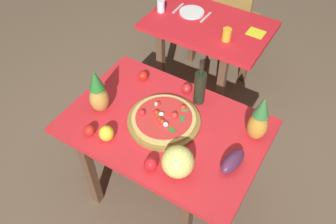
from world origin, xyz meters
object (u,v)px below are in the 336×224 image
(pineapple_right, at_px, (259,120))
(drinking_glass_water, at_px, (161,6))
(bell_pepper, at_px, (106,133))
(drinking_glass_juice, at_px, (227,35))
(knife_utensil, at_px, (206,17))
(background_table, at_px, (208,34))
(dining_chair, at_px, (233,17))
(tomato_beside_pepper, at_px, (151,164))
(fork_utensil, at_px, (178,8))
(melon, at_px, (178,162))
(wine_bottle, at_px, (200,87))
(tomato_by_bottle, at_px, (143,76))
(eggplant, at_px, (233,161))
(pizza_board, at_px, (164,121))
(tomato_at_corner, at_px, (89,130))
(pizza, at_px, (164,118))
(pineapple_left, at_px, (98,93))
(display_table, at_px, (165,133))
(dinner_plate, at_px, (192,12))
(napkin_folded, at_px, (256,33))
(tomato_near_board, at_px, (187,88))

(pineapple_right, xyz_separation_m, drinking_glass_water, (-1.24, 0.89, -0.10))
(bell_pepper, distance_m, drinking_glass_juice, 1.31)
(pineapple_right, height_order, knife_utensil, pineapple_right)
(background_table, bearing_deg, drinking_glass_juice, -31.71)
(dining_chair, relative_size, tomato_beside_pepper, 10.63)
(pineapple_right, distance_m, fork_utensil, 1.53)
(pineapple_right, distance_m, bell_pepper, 0.91)
(drinking_glass_water, bearing_deg, drinking_glass_juice, -7.19)
(pineapple_right, distance_m, melon, 0.54)
(wine_bottle, height_order, tomato_by_bottle, wine_bottle)
(eggplant, xyz_separation_m, fork_utensil, (-1.10, 1.28, -0.04))
(pizza_board, bearing_deg, tomato_at_corner, -136.92)
(tomato_beside_pepper, bearing_deg, dining_chair, 100.27)
(eggplant, xyz_separation_m, knife_utensil, (-0.82, 1.28, -0.04))
(melon, xyz_separation_m, tomato_at_corner, (-0.60, -0.05, -0.06))
(tomato_by_bottle, relative_size, tomato_at_corner, 1.00)
(dining_chair, bearing_deg, tomato_by_bottle, 86.78)
(dining_chair, distance_m, pizza, 1.76)
(bell_pepper, relative_size, knife_utensil, 0.56)
(wine_bottle, height_order, drinking_glass_juice, wine_bottle)
(pineapple_left, xyz_separation_m, drinking_glass_juice, (0.38, 1.12, -0.10))
(display_table, xyz_separation_m, pineapple_left, (-0.43, -0.10, 0.24))
(eggplant, height_order, dinner_plate, eggplant)
(melon, bearing_deg, fork_utensil, 120.15)
(tomato_by_bottle, xyz_separation_m, tomato_beside_pepper, (0.46, -0.60, 0.00))
(pizza_board, height_order, eggplant, eggplant)
(bell_pepper, height_order, tomato_by_bottle, bell_pepper)
(background_table, distance_m, eggplant, 1.45)
(eggplant, xyz_separation_m, napkin_folded, (-0.37, 1.29, -0.04))
(display_table, distance_m, background_table, 1.19)
(pizza_board, distance_m, tomato_near_board, 0.31)
(tomato_near_board, distance_m, drinking_glass_water, 1.04)
(pizza_board, distance_m, bell_pepper, 0.37)
(pineapple_left, distance_m, tomato_beside_pepper, 0.58)
(dinner_plate, bearing_deg, bell_pepper, -81.22)
(bell_pepper, height_order, drinking_glass_juice, drinking_glass_juice)
(melon, relative_size, tomato_by_bottle, 2.60)
(background_table, relative_size, pineapple_left, 3.20)
(melon, bearing_deg, bell_pepper, -177.55)
(melon, height_order, napkin_folded, melon)
(pineapple_right, bearing_deg, background_table, 129.95)
(display_table, relative_size, background_table, 1.20)
(dining_chair, distance_m, drinking_glass_water, 0.83)
(pineapple_left, bearing_deg, pizza, 15.84)
(background_table, height_order, drinking_glass_juice, drinking_glass_juice)
(background_table, relative_size, pizza_board, 2.26)
(tomato_at_corner, distance_m, tomato_beside_pepper, 0.46)
(tomato_beside_pepper, bearing_deg, napkin_folded, 89.26)
(wine_bottle, bearing_deg, pizza_board, -109.61)
(pineapple_left, height_order, bell_pepper, pineapple_left)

